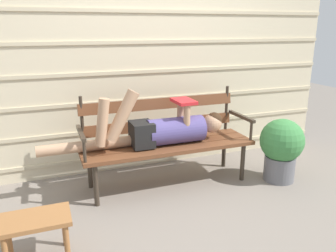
{
  "coord_description": "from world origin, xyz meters",
  "views": [
    {
      "loc": [
        -1.09,
        -2.81,
        1.51
      ],
      "look_at": [
        0.0,
        0.08,
        0.6
      ],
      "focal_mm": 36.09,
      "sensor_mm": 36.0,
      "label": 1
    }
  ],
  "objects": [
    {
      "name": "park_bench",
      "position": [
        0.0,
        0.15,
        0.47
      ],
      "size": [
        1.67,
        0.5,
        0.9
      ],
      "color": "brown",
      "rests_on": "ground"
    },
    {
      "name": "footstool",
      "position": [
        -1.22,
        -0.7,
        0.26
      ],
      "size": [
        0.45,
        0.28,
        0.33
      ],
      "color": "#9E6638",
      "rests_on": "ground"
    },
    {
      "name": "ground_plane",
      "position": [
        0.0,
        0.0,
        0.0
      ],
      "size": [
        12.0,
        12.0,
        0.0
      ],
      "primitive_type": "plane",
      "color": "gray"
    },
    {
      "name": "house_siding",
      "position": [
        0.0,
        0.65,
        1.21
      ],
      "size": [
        4.36,
        0.08,
        2.42
      ],
      "color": "beige",
      "rests_on": "ground"
    },
    {
      "name": "potted_plant",
      "position": [
        1.09,
        -0.24,
        0.36
      ],
      "size": [
        0.43,
        0.43,
        0.64
      ],
      "color": "slate",
      "rests_on": "ground"
    },
    {
      "name": "reclining_person",
      "position": [
        -0.07,
        0.08,
        0.58
      ],
      "size": [
        1.77,
        0.26,
        0.57
      ],
      "color": "#514784"
    }
  ]
}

